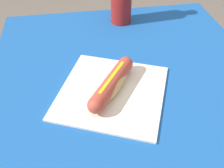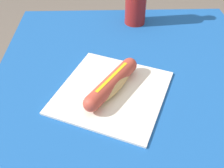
% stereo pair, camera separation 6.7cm
% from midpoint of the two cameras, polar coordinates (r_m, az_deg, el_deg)
% --- Properties ---
extents(dining_table, '(1.02, 0.77, 0.74)m').
position_cam_midpoint_polar(dining_table, '(0.79, 2.07, -10.91)').
color(dining_table, brown).
rests_on(dining_table, ground).
extents(paper_wrapper, '(0.35, 0.35, 0.01)m').
position_cam_midpoint_polar(paper_wrapper, '(0.69, -2.79, -1.81)').
color(paper_wrapper, silver).
rests_on(paper_wrapper, dining_table).
extents(hot_dog, '(0.19, 0.14, 0.05)m').
position_cam_midpoint_polar(hot_dog, '(0.67, -2.87, 0.00)').
color(hot_dog, tan).
rests_on(hot_dog, paper_wrapper).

